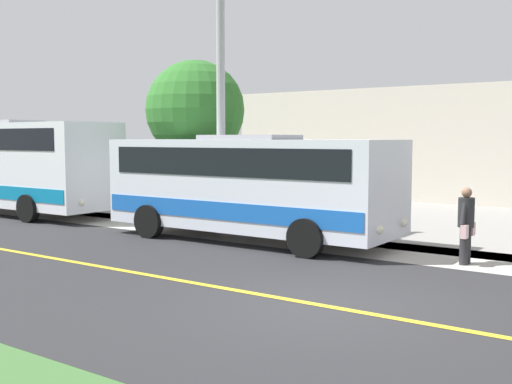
{
  "coord_description": "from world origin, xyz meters",
  "views": [
    {
      "loc": [
        8.55,
        4.7,
        2.69
      ],
      "look_at": [
        -3.5,
        -3.67,
        1.4
      ],
      "focal_mm": 43.18,
      "sensor_mm": 36.0,
      "label": 1
    }
  ],
  "objects_px": {
    "shuttle_bus_front": "(250,182)",
    "tree_curbside": "(195,111)",
    "transit_bus_rear": "(4,162)",
    "street_light_pole": "(218,73)",
    "pedestrian_waiting": "(466,223)"
  },
  "relations": [
    {
      "from": "shuttle_bus_front",
      "to": "transit_bus_rear",
      "type": "relative_size",
      "value": 0.79
    },
    {
      "from": "pedestrian_waiting",
      "to": "tree_curbside",
      "type": "xyz_separation_m",
      "value": [
        -2.76,
        -9.85,
        2.73
      ]
    },
    {
      "from": "street_light_pole",
      "to": "transit_bus_rear",
      "type": "bearing_deg",
      "value": -87.91
    },
    {
      "from": "transit_bus_rear",
      "to": "pedestrian_waiting",
      "type": "distance_m",
      "value": 16.53
    },
    {
      "from": "tree_curbside",
      "to": "pedestrian_waiting",
      "type": "bearing_deg",
      "value": 74.37
    },
    {
      "from": "transit_bus_rear",
      "to": "tree_curbside",
      "type": "bearing_deg",
      "value": 113.35
    },
    {
      "from": "shuttle_bus_front",
      "to": "pedestrian_waiting",
      "type": "bearing_deg",
      "value": 90.96
    },
    {
      "from": "pedestrian_waiting",
      "to": "street_light_pole",
      "type": "bearing_deg",
      "value": -91.95
    },
    {
      "from": "shuttle_bus_front",
      "to": "street_light_pole",
      "type": "bearing_deg",
      "value": -104.2
    },
    {
      "from": "street_light_pole",
      "to": "pedestrian_waiting",
      "type": "bearing_deg",
      "value": 88.05
    },
    {
      "from": "shuttle_bus_front",
      "to": "pedestrian_waiting",
      "type": "distance_m",
      "value": 5.63
    },
    {
      "from": "transit_bus_rear",
      "to": "street_light_pole",
      "type": "distance_m",
      "value": 9.99
    },
    {
      "from": "transit_bus_rear",
      "to": "shuttle_bus_front",
      "type": "bearing_deg",
      "value": 90.13
    },
    {
      "from": "shuttle_bus_front",
      "to": "tree_curbside",
      "type": "bearing_deg",
      "value": -123.77
    },
    {
      "from": "shuttle_bus_front",
      "to": "street_light_pole",
      "type": "relative_size",
      "value": 0.98
    }
  ]
}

